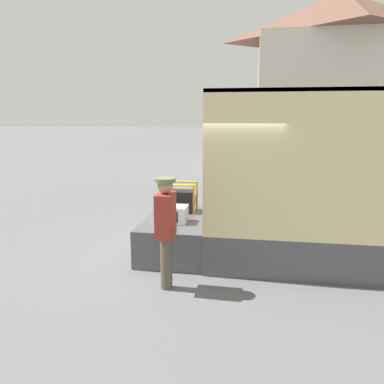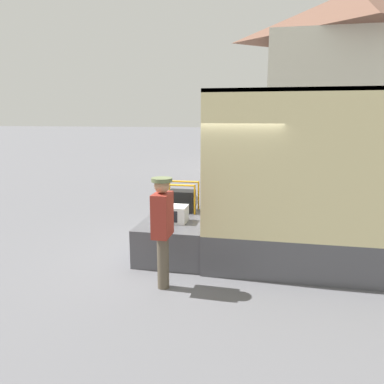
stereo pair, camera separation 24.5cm
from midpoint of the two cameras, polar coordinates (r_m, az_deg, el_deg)
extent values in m
plane|color=slate|center=(7.37, 1.77, -9.21)|extent=(160.00, 160.00, 0.00)
cube|color=#4C4C51|center=(7.29, 18.06, -7.18)|extent=(4.09, 2.22, 0.68)
cube|color=beige|center=(8.04, 17.60, 5.56)|extent=(4.09, 0.06, 2.33)
cube|color=beige|center=(5.92, 20.49, 3.42)|extent=(4.09, 0.06, 2.33)
cube|color=beige|center=(6.94, 19.45, 14.00)|extent=(4.09, 2.22, 0.06)
cylinder|color=silver|center=(6.73, 10.95, -3.60)|extent=(0.31, 0.31, 0.39)
cube|color=olive|center=(8.09, 25.33, -2.24)|extent=(0.44, 0.32, 0.31)
cube|color=#2D7F33|center=(7.84, 17.23, -2.31)|extent=(0.44, 0.32, 0.24)
cube|color=#4C4C51|center=(7.36, -3.03, -6.43)|extent=(1.24, 2.11, 0.68)
cube|color=white|center=(6.91, -3.68, -3.38)|extent=(0.46, 0.40, 0.30)
cube|color=black|center=(6.73, -4.45, -3.80)|extent=(0.30, 0.01, 0.21)
cube|color=black|center=(7.67, -2.69, -1.37)|extent=(0.53, 0.37, 0.43)
cylinder|color=slate|center=(7.63, -1.14, -1.27)|extent=(0.20, 0.20, 0.20)
cylinder|color=orange|center=(7.52, -5.36, -1.02)|extent=(0.04, 0.04, 0.60)
cylinder|color=orange|center=(7.39, -0.68, -1.19)|extent=(0.04, 0.04, 0.60)
cylinder|color=orange|center=(7.92, -4.59, -0.36)|extent=(0.04, 0.04, 0.60)
cylinder|color=orange|center=(7.80, -0.14, -0.52)|extent=(0.04, 0.04, 0.60)
cylinder|color=orange|center=(7.40, -3.06, 1.02)|extent=(0.62, 0.04, 0.04)
cylinder|color=orange|center=(7.80, -2.40, 1.58)|extent=(0.62, 0.04, 0.04)
cylinder|color=brown|center=(5.82, -5.17, -10.65)|extent=(0.18, 0.18, 0.83)
cube|color=maroon|center=(5.58, -5.30, -3.54)|extent=(0.24, 0.44, 0.66)
sphere|color=tan|center=(5.48, -5.39, 0.94)|extent=(0.23, 0.23, 0.23)
cylinder|color=#606B47|center=(5.47, -5.41, 1.83)|extent=(0.31, 0.31, 0.06)
cube|color=beige|center=(19.81, 20.77, 12.08)|extent=(7.54, 6.12, 6.10)
pyramid|color=brown|center=(20.33, 21.66, 23.73)|extent=(7.91, 6.43, 2.13)
camera|label=1|loc=(0.12, -91.02, -0.21)|focal=35.00mm
camera|label=2|loc=(0.12, 88.98, 0.21)|focal=35.00mm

